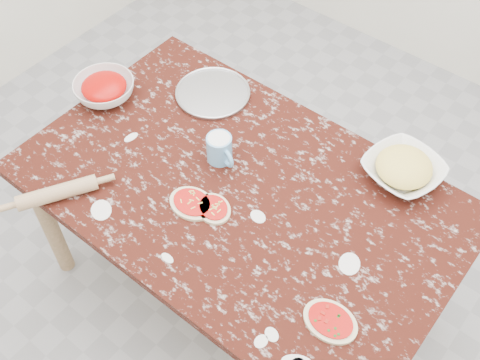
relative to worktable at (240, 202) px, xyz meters
name	(u,v)px	position (x,y,z in m)	size (l,w,h in m)	color
ground	(240,288)	(0.00, 0.00, -0.67)	(4.00, 4.00, 0.00)	gray
worktable	(240,202)	(0.00, 0.00, 0.00)	(1.60, 1.00, 0.75)	black
pizza_tray	(213,93)	(-0.40, 0.32, 0.09)	(0.31, 0.31, 0.01)	#B2B2B7
sauce_bowl	(105,89)	(-0.74, 0.03, 0.12)	(0.25, 0.25, 0.08)	white
cheese_bowl	(403,170)	(0.43, 0.42, 0.12)	(0.28, 0.28, 0.07)	white
flour_mug	(220,149)	(-0.15, 0.06, 0.14)	(0.14, 0.10, 0.11)	#66A8DC
pizza_left	(192,203)	(-0.09, -0.16, 0.09)	(0.18, 0.14, 0.02)	beige
pizza_mid	(214,209)	(-0.01, -0.13, 0.09)	(0.17, 0.16, 0.02)	beige
pizza_right	(330,321)	(0.55, -0.24, 0.09)	(0.18, 0.14, 0.02)	beige
rolling_pin	(57,193)	(-0.48, -0.44, 0.11)	(0.06, 0.06, 0.29)	tan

